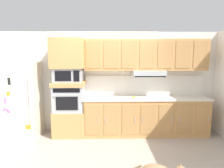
% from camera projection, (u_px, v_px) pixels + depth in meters
% --- Properties ---
extents(ground_plane, '(9.60, 9.60, 0.00)m').
position_uv_depth(ground_plane, '(107.00, 148.00, 3.90)').
color(ground_plane, '#9E9389').
extents(back_kitchen_wall, '(6.20, 0.12, 2.50)m').
position_uv_depth(back_kitchen_wall, '(107.00, 82.00, 4.83)').
color(back_kitchen_wall, silver).
rests_on(back_kitchen_wall, ground).
extents(refrigerator, '(0.76, 0.73, 1.76)m').
position_uv_depth(refrigerator, '(22.00, 100.00, 4.41)').
color(refrigerator, silver).
rests_on(refrigerator, ground).
extents(oven_base_cabinet, '(0.74, 0.62, 0.60)m').
position_uv_depth(oven_base_cabinet, '(70.00, 122.00, 4.58)').
color(oven_base_cabinet, tan).
rests_on(oven_base_cabinet, ground).
extents(built_in_oven, '(0.70, 0.62, 0.60)m').
position_uv_depth(built_in_oven, '(69.00, 98.00, 4.50)').
color(built_in_oven, '#A8AAAF').
rests_on(built_in_oven, oven_base_cabinet).
extents(appliance_mid_shelf, '(0.74, 0.62, 0.10)m').
position_uv_depth(appliance_mid_shelf, '(69.00, 84.00, 4.46)').
color(appliance_mid_shelf, tan).
rests_on(appliance_mid_shelf, built_in_oven).
extents(microwave, '(0.64, 0.54, 0.32)m').
position_uv_depth(microwave, '(69.00, 75.00, 4.43)').
color(microwave, '#A8AAAF').
rests_on(microwave, appliance_mid_shelf).
extents(appliance_upper_cabinet, '(0.74, 0.62, 0.68)m').
position_uv_depth(appliance_upper_cabinet, '(68.00, 54.00, 4.36)').
color(appliance_upper_cabinet, tan).
rests_on(appliance_upper_cabinet, microwave).
extents(lower_cabinet_run, '(2.94, 0.63, 0.88)m').
position_uv_depth(lower_cabinet_run, '(145.00, 116.00, 4.60)').
color(lower_cabinet_run, tan).
rests_on(lower_cabinet_run, ground).
extents(countertop_slab, '(2.98, 0.64, 0.04)m').
position_uv_depth(countertop_slab, '(146.00, 98.00, 4.54)').
color(countertop_slab, silver).
rests_on(countertop_slab, lower_cabinet_run).
extents(backsplash_panel, '(2.98, 0.02, 0.50)m').
position_uv_depth(backsplash_panel, '(144.00, 85.00, 4.79)').
color(backsplash_panel, white).
rests_on(backsplash_panel, countertop_slab).
extents(upper_cabinet_with_hood, '(2.94, 0.48, 0.88)m').
position_uv_depth(upper_cabinet_with_hood, '(146.00, 56.00, 4.53)').
color(upper_cabinet_with_hood, tan).
rests_on(upper_cabinet_with_hood, backsplash_panel).
extents(screwdriver, '(0.16, 0.17, 0.03)m').
position_uv_depth(screwdriver, '(134.00, 97.00, 4.46)').
color(screwdriver, yellow).
rests_on(screwdriver, countertop_slab).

